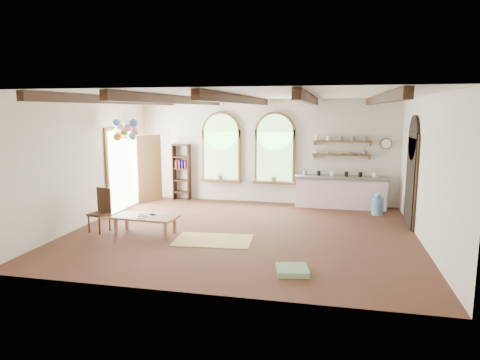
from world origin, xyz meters
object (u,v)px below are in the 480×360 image
(kitchen_counter, at_px, (340,192))
(balloon_cluster, at_px, (126,130))
(coffee_table, at_px, (145,218))
(side_chair, at_px, (100,219))

(kitchen_counter, height_order, balloon_cluster, balloon_cluster)
(kitchen_counter, bearing_deg, coffee_table, -140.02)
(kitchen_counter, bearing_deg, balloon_cluster, -158.82)
(kitchen_counter, distance_m, coffee_table, 5.87)
(side_chair, relative_size, balloon_cluster, 0.91)
(kitchen_counter, xyz_separation_m, side_chair, (-5.63, -3.83, -0.18))
(coffee_table, bearing_deg, side_chair, -176.86)
(balloon_cluster, bearing_deg, coffee_table, -52.51)
(side_chair, bearing_deg, balloon_cluster, 92.39)
(coffee_table, relative_size, balloon_cluster, 1.35)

